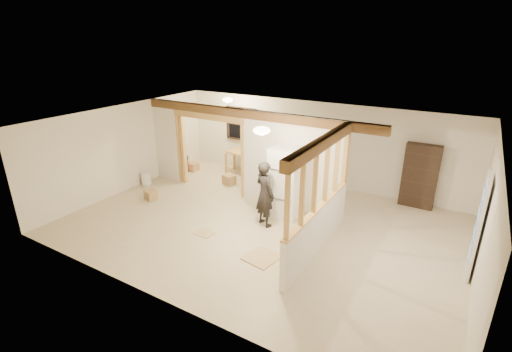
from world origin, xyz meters
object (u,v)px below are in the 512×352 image
Objects in this scene: woman at (265,194)px; shop_vac at (184,164)px; work_table at (244,163)px; refrigerator at (286,182)px; bookshelf at (420,176)px.

woman is 3.13× the size of shop_vac.
woman is 3.54m from work_table.
shop_vac is (-4.40, 1.15, -0.64)m from refrigerator.
refrigerator is at bearing -81.85° from woman.
woman is at bearing -134.89° from bookshelf.
bookshelf is (5.26, 0.31, 0.48)m from work_table.
work_table is at bearing -176.61° from bookshelf.
bookshelf reaches higher than shop_vac.
refrigerator is at bearing -14.61° from shop_vac.
woman is (-0.20, -0.72, -0.09)m from refrigerator.
refrigerator reaches higher than work_table.
refrigerator is 3.20m from work_table.
bookshelf reaches higher than work_table.
bookshelf is at bearing 15.39° from work_table.
bookshelf is at bearing 8.79° from shop_vac.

